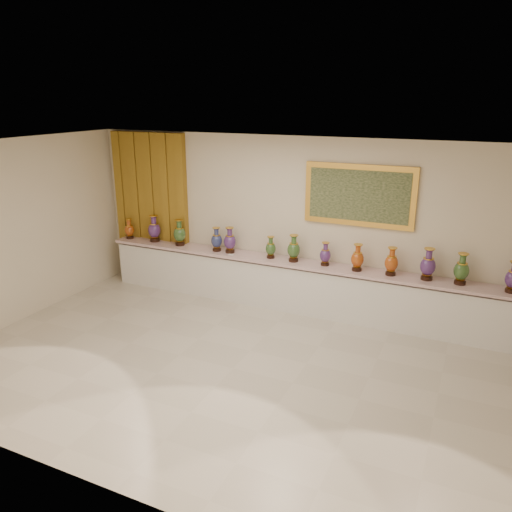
# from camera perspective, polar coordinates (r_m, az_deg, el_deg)

# --- Properties ---
(ground) EXTENTS (8.00, 8.00, 0.00)m
(ground) POSITION_cam_1_polar(r_m,az_deg,el_deg) (7.14, -2.62, -12.71)
(ground) COLOR beige
(ground) RESTS_ON ground
(room) EXTENTS (8.00, 8.00, 8.00)m
(room) POSITION_cam_1_polar(r_m,az_deg,el_deg) (9.68, -8.72, 5.54)
(room) COLOR beige
(room) RESTS_ON ground
(counter) EXTENTS (7.28, 0.48, 0.90)m
(counter) POSITION_cam_1_polar(r_m,az_deg,el_deg) (8.82, 4.08, -3.39)
(counter) COLOR white
(counter) RESTS_ON ground
(vase_0) EXTENTS (0.20, 0.20, 0.40)m
(vase_0) POSITION_cam_1_polar(r_m,az_deg,el_deg) (10.25, -14.27, 2.92)
(vase_0) COLOR black
(vase_0) RESTS_ON counter
(vase_1) EXTENTS (0.27, 0.27, 0.52)m
(vase_1) POSITION_cam_1_polar(r_m,az_deg,el_deg) (9.93, -11.55, 2.95)
(vase_1) COLOR black
(vase_1) RESTS_ON counter
(vase_2) EXTENTS (0.23, 0.23, 0.50)m
(vase_2) POSITION_cam_1_polar(r_m,az_deg,el_deg) (9.59, -8.73, 2.52)
(vase_2) COLOR black
(vase_2) RESTS_ON counter
(vase_3) EXTENTS (0.26, 0.26, 0.44)m
(vase_3) POSITION_cam_1_polar(r_m,az_deg,el_deg) (9.16, -4.52, 1.79)
(vase_3) COLOR black
(vase_3) RESTS_ON counter
(vase_4) EXTENTS (0.28, 0.28, 0.47)m
(vase_4) POSITION_cam_1_polar(r_m,az_deg,el_deg) (9.04, -3.01, 1.68)
(vase_4) COLOR black
(vase_4) RESTS_ON counter
(vase_5) EXTENTS (0.21, 0.21, 0.39)m
(vase_5) POSITION_cam_1_polar(r_m,az_deg,el_deg) (8.74, 1.69, 0.88)
(vase_5) COLOR black
(vase_5) RESTS_ON counter
(vase_6) EXTENTS (0.27, 0.27, 0.47)m
(vase_6) POSITION_cam_1_polar(r_m,az_deg,el_deg) (8.57, 4.33, 0.74)
(vase_6) COLOR black
(vase_6) RESTS_ON counter
(vase_7) EXTENTS (0.21, 0.21, 0.40)m
(vase_7) POSITION_cam_1_polar(r_m,az_deg,el_deg) (8.44, 7.92, 0.11)
(vase_7) COLOR black
(vase_7) RESTS_ON counter
(vase_8) EXTENTS (0.27, 0.27, 0.45)m
(vase_8) POSITION_cam_1_polar(r_m,az_deg,el_deg) (8.26, 11.52, -0.32)
(vase_8) COLOR black
(vase_8) RESTS_ON counter
(vase_9) EXTENTS (0.26, 0.26, 0.46)m
(vase_9) POSITION_cam_1_polar(r_m,az_deg,el_deg) (8.18, 15.22, -0.75)
(vase_9) COLOR black
(vase_9) RESTS_ON counter
(vase_10) EXTENTS (0.27, 0.27, 0.51)m
(vase_10) POSITION_cam_1_polar(r_m,az_deg,el_deg) (8.14, 19.05, -1.05)
(vase_10) COLOR black
(vase_10) RESTS_ON counter
(vase_11) EXTENTS (0.28, 0.28, 0.49)m
(vase_11) POSITION_cam_1_polar(r_m,az_deg,el_deg) (8.13, 22.43, -1.53)
(vase_11) COLOR black
(vase_11) RESTS_ON counter
(label_card) EXTENTS (0.10, 0.06, 0.00)m
(label_card) POSITION_cam_1_polar(r_m,az_deg,el_deg) (8.98, -2.88, 0.17)
(label_card) COLOR white
(label_card) RESTS_ON counter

